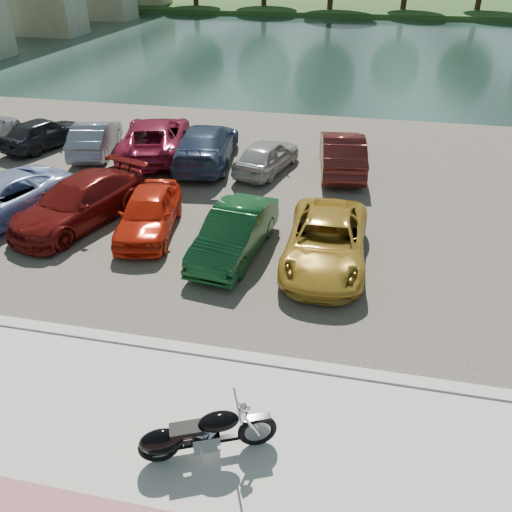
# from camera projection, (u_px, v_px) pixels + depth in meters

# --- Properties ---
(ground) EXTENTS (200.00, 200.00, 0.00)m
(ground) POSITION_uv_depth(u_px,v_px,m) (199.00, 435.00, 8.89)
(ground) COLOR #595447
(ground) RESTS_ON ground
(promenade) EXTENTS (60.00, 6.00, 0.10)m
(promenade) POSITION_uv_depth(u_px,v_px,m) (180.00, 484.00, 8.03)
(promenade) COLOR beige
(promenade) RESTS_ON ground
(kerb) EXTENTS (60.00, 0.30, 0.14)m
(kerb) POSITION_uv_depth(u_px,v_px,m) (227.00, 356.00, 10.51)
(kerb) COLOR beige
(kerb) RESTS_ON ground
(parking_lot) EXTENTS (60.00, 18.00, 0.04)m
(parking_lot) POSITION_uv_depth(u_px,v_px,m) (290.00, 186.00, 18.01)
(parking_lot) COLOR #403B34
(parking_lot) RESTS_ON ground
(river) EXTENTS (120.00, 40.00, 0.00)m
(river) POSITION_uv_depth(u_px,v_px,m) (341.00, 49.00, 42.09)
(river) COLOR #192E29
(river) RESTS_ON ground
(far_bank) EXTENTS (120.00, 24.00, 0.60)m
(far_bank) POSITION_uv_depth(u_px,v_px,m) (356.00, 6.00, 68.50)
(far_bank) COLOR #2A4E1B
(far_bank) RESTS_ON ground
(motorcycle) EXTENTS (2.21, 1.15, 1.05)m
(motorcycle) POSITION_uv_depth(u_px,v_px,m) (195.00, 436.00, 8.21)
(motorcycle) COLOR black
(motorcycle) RESTS_ON promenade
(car_3) EXTENTS (3.29, 5.11, 1.38)m
(car_3) POSITION_uv_depth(u_px,v_px,m) (79.00, 202.00, 15.30)
(car_3) COLOR maroon
(car_3) RESTS_ON parking_lot
(car_4) EXTENTS (2.13, 3.98, 1.29)m
(car_4) POSITION_uv_depth(u_px,v_px,m) (149.00, 212.00, 14.80)
(car_4) COLOR red
(car_4) RESTS_ON parking_lot
(car_5) EXTENTS (1.86, 4.09, 1.30)m
(car_5) POSITION_uv_depth(u_px,v_px,m) (234.00, 233.00, 13.73)
(car_5) COLOR #103E1C
(car_5) RESTS_ON parking_lot
(car_6) EXTENTS (2.14, 4.60, 1.27)m
(car_6) POSITION_uv_depth(u_px,v_px,m) (326.00, 241.00, 13.36)
(car_6) COLOR #B88D2A
(car_6) RESTS_ON parking_lot
(car_8) EXTENTS (2.67, 4.03, 1.27)m
(car_8) POSITION_uv_depth(u_px,v_px,m) (43.00, 133.00, 21.11)
(car_8) COLOR black
(car_8) RESTS_ON parking_lot
(car_9) EXTENTS (2.30, 4.21, 1.32)m
(car_9) POSITION_uv_depth(u_px,v_px,m) (95.00, 137.00, 20.52)
(car_9) COLOR slate
(car_9) RESTS_ON parking_lot
(car_10) EXTENTS (3.80, 5.92, 1.52)m
(car_10) POSITION_uv_depth(u_px,v_px,m) (155.00, 137.00, 20.22)
(car_10) COLOR maroon
(car_10) RESTS_ON parking_lot
(car_11) EXTENTS (2.64, 5.32, 1.49)m
(car_11) POSITION_uv_depth(u_px,v_px,m) (206.00, 144.00, 19.56)
(car_11) COLOR navy
(car_11) RESTS_ON parking_lot
(car_12) EXTENTS (2.31, 3.84, 1.22)m
(car_12) POSITION_uv_depth(u_px,v_px,m) (267.00, 156.00, 18.88)
(car_12) COLOR #A7A7A3
(car_12) RESTS_ON parking_lot
(car_13) EXTENTS (2.08, 4.61, 1.47)m
(car_13) POSITION_uv_depth(u_px,v_px,m) (342.00, 152.00, 18.84)
(car_13) COLOR #471513
(car_13) RESTS_ON parking_lot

